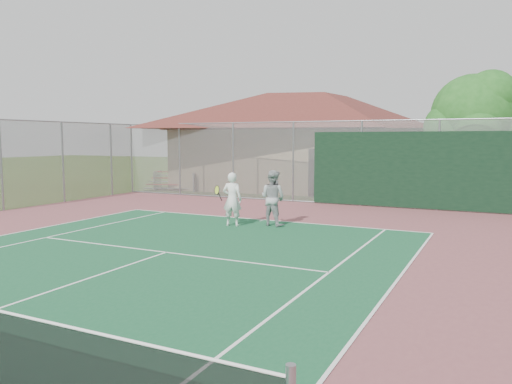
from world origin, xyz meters
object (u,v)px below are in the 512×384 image
at_px(clubhouse, 308,132).
at_px(player_grey_back, 273,199).
at_px(tree, 475,118).
at_px(bleachers, 176,180).
at_px(player_white_front, 232,200).

height_order(clubhouse, player_grey_back, clubhouse).
bearing_deg(clubhouse, tree, -31.95).
bearing_deg(tree, bleachers, 179.92).
bearing_deg(player_grey_back, player_white_front, 40.40).
xyz_separation_m(tree, player_white_front, (-6.51, -8.74, -2.76)).
height_order(bleachers, player_white_front, player_white_front).
height_order(clubhouse, player_white_front, clubhouse).
bearing_deg(player_white_front, tree, -136.93).
xyz_separation_m(clubhouse, player_white_front, (2.42, -13.26, -2.32)).
relative_size(clubhouse, player_white_front, 8.99).
relative_size(bleachers, player_grey_back, 1.83).
xyz_separation_m(bleachers, tree, (14.89, -0.02, 3.09)).
bearing_deg(player_white_front, player_grey_back, -160.59).
xyz_separation_m(bleachers, player_grey_back, (9.50, -8.12, 0.35)).
xyz_separation_m(clubhouse, player_grey_back, (3.54, -12.62, -2.29)).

